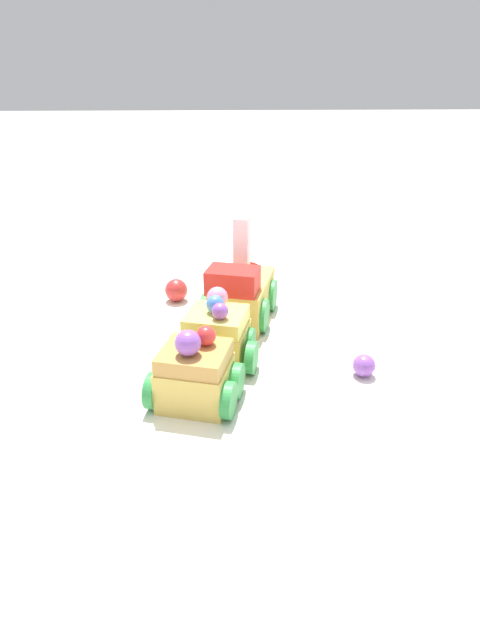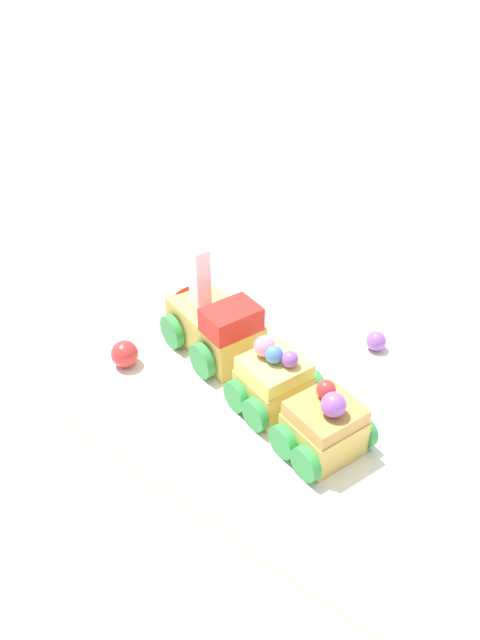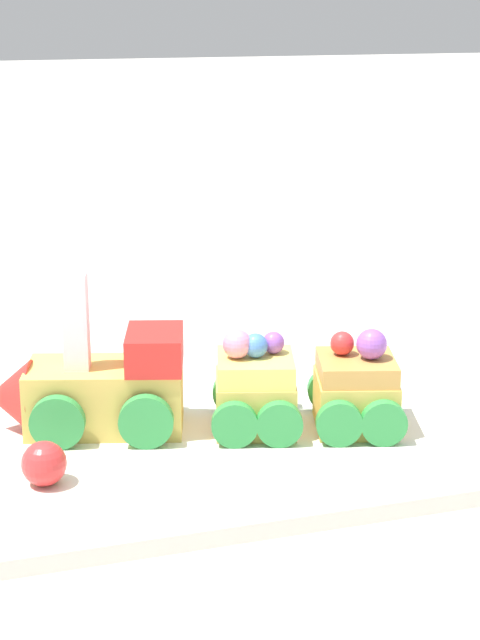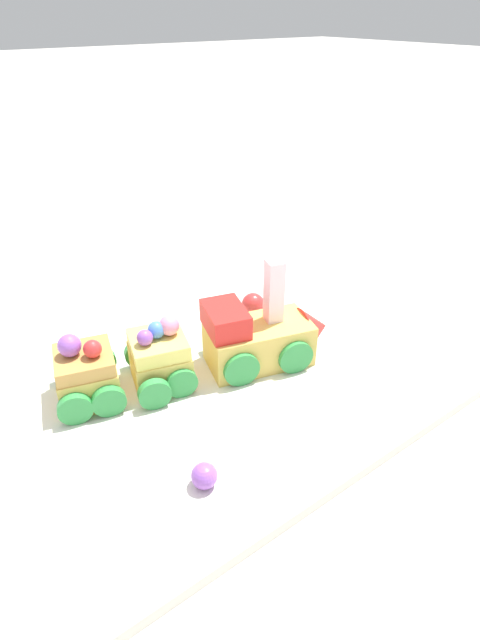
% 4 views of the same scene
% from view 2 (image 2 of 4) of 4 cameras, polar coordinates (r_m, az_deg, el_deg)
% --- Properties ---
extents(ground_plane, '(10.00, 10.00, 0.00)m').
position_cam_2_polar(ground_plane, '(0.66, 1.95, -5.46)').
color(ground_plane, beige).
extents(display_board, '(0.69, 0.34, 0.01)m').
position_cam_2_polar(display_board, '(0.66, 1.96, -5.06)').
color(display_board, white).
rests_on(display_board, ground_plane).
extents(cake_train_locomotive, '(0.15, 0.10, 0.12)m').
position_cam_2_polar(cake_train_locomotive, '(0.67, -2.90, -0.28)').
color(cake_train_locomotive, '#E0BC56').
rests_on(cake_train_locomotive, display_board).
extents(cake_car_lemon, '(0.08, 0.09, 0.07)m').
position_cam_2_polar(cake_car_lemon, '(0.60, 3.09, -5.70)').
color(cake_car_lemon, '#E0BC56').
rests_on(cake_car_lemon, display_board).
extents(cake_car_caramel, '(0.08, 0.09, 0.07)m').
position_cam_2_polar(cake_car_caramel, '(0.56, 7.70, -9.75)').
color(cake_car_caramel, '#E0BC56').
rests_on(cake_car_caramel, display_board).
extents(gumball_red, '(0.03, 0.03, 0.03)m').
position_cam_2_polar(gumball_red, '(0.66, -10.51, -3.06)').
color(gumball_red, red).
rests_on(gumball_red, display_board).
extents(gumball_purple, '(0.02, 0.02, 0.02)m').
position_cam_2_polar(gumball_purple, '(0.69, 12.34, -1.89)').
color(gumball_purple, '#9956C6').
rests_on(gumball_purple, display_board).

